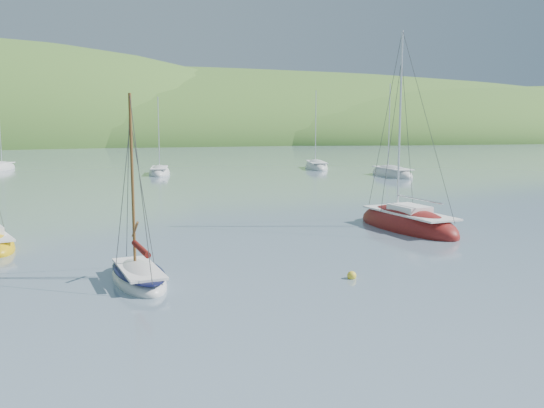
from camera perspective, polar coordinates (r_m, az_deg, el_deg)
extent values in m
plane|color=slate|center=(24.03, 0.08, -7.63)|extent=(700.00, 700.00, 0.00)
ellipsoid|color=#37722B|center=(192.64, -12.26, 5.96)|extent=(440.00, 110.00, 44.00)
ellipsoid|color=#37722B|center=(206.07, 13.86, 6.03)|extent=(240.00, 100.00, 34.00)
ellipsoid|color=silver|center=(25.06, -12.44, -6.94)|extent=(2.80, 5.49, 1.28)
cube|color=white|center=(24.85, -12.43, -5.96)|extent=(2.12, 4.27, 0.10)
cylinder|color=brown|center=(24.97, -13.00, 2.13)|extent=(0.12, 0.12, 6.97)
ellipsoid|color=black|center=(24.97, -12.47, -6.13)|extent=(2.76, 5.43, 0.22)
cylinder|color=maroon|center=(24.14, -12.24, -4.15)|extent=(0.67, 2.51, 0.24)
ellipsoid|color=maroon|center=(36.78, 12.61, -2.04)|extent=(4.44, 8.90, 2.34)
cube|color=white|center=(36.51, 12.81, -0.81)|extent=(3.36, 6.92, 0.10)
cylinder|color=silver|center=(37.05, 11.94, 7.53)|extent=(0.12, 0.12, 10.63)
cube|color=white|center=(36.48, 12.82, -0.44)|extent=(2.01, 2.63, 0.42)
cylinder|color=silver|center=(35.72, 13.68, 0.44)|extent=(0.84, 4.03, 0.09)
ellipsoid|color=silver|center=(72.13, -10.55, 2.87)|extent=(3.13, 7.08, 1.87)
cube|color=white|center=(71.94, -10.57, 3.39)|extent=(2.36, 5.51, 0.10)
cylinder|color=silver|center=(72.69, -10.62, 6.65)|extent=(0.12, 0.12, 8.23)
ellipsoid|color=silver|center=(79.16, 4.20, 3.45)|extent=(3.89, 8.03, 2.09)
cube|color=white|center=(78.95, 4.22, 3.97)|extent=(2.94, 6.25, 0.10)
cylinder|color=silver|center=(79.82, 4.13, 7.31)|extent=(0.12, 0.12, 9.24)
cylinder|color=silver|center=(84.86, -24.24, 6.31)|extent=(0.12, 0.12, 8.33)
ellipsoid|color=silver|center=(70.09, 11.21, 2.72)|extent=(3.25, 8.07, 2.16)
cube|color=white|center=(69.89, 11.29, 3.33)|extent=(2.44, 6.29, 0.10)
cylinder|color=silver|center=(70.65, 10.97, 7.22)|extent=(0.12, 0.12, 9.50)
sphere|color=yellow|center=(25.13, 7.51, -6.71)|extent=(0.38, 0.38, 0.38)
sphere|color=#EA4E72|center=(25.60, -13.46, -6.59)|extent=(0.46, 0.46, 0.46)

